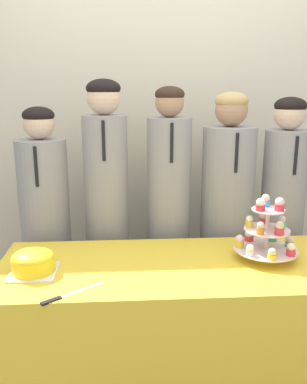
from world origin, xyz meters
name	(u,v)px	position (x,y,z in m)	size (l,w,h in m)	color
wall_back	(162,123)	(0.00, 1.39, 1.35)	(9.00, 0.06, 2.70)	beige
table	(179,335)	(0.00, 0.33, 0.39)	(1.74, 0.67, 0.77)	yellow
round_cake	(33,261)	(-0.68, 0.28, 0.83)	(0.21, 0.21, 0.11)	white
cake_knife	(63,297)	(-0.51, 0.05, 0.77)	(0.24, 0.18, 0.01)	silver
cupcake_stand	(267,231)	(0.42, 0.37, 0.91)	(0.31, 0.31, 0.32)	silver
student_0	(47,239)	(-0.74, 0.89, 0.71)	(0.29, 0.30, 1.49)	#939399
student_1	(107,222)	(-0.37, 0.89, 0.80)	(0.26, 0.26, 1.64)	#939399
student_2	(169,226)	(0.00, 0.89, 0.77)	(0.26, 0.27, 1.60)	#939399
student_3	(226,229)	(0.36, 0.89, 0.74)	(0.32, 0.32, 1.57)	#939399
student_4	(281,227)	(0.70, 0.89, 0.74)	(0.27, 0.27, 1.54)	#939399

